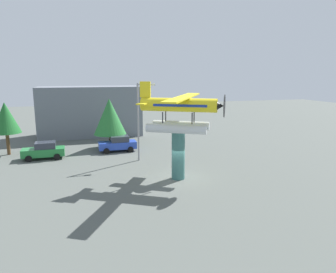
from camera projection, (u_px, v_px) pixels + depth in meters
ground_plane at (178, 178)px, 26.43m from camera, size 140.00×140.00×0.00m
display_pedestal at (178, 155)px, 26.04m from camera, size 1.10×1.10×4.06m
floatplane_monument at (180, 111)px, 25.29m from camera, size 7.05×9.54×4.00m
car_near_green at (44, 150)px, 32.49m from camera, size 4.20×2.02×1.76m
car_mid_blue at (118, 144)px, 35.72m from camera, size 4.20×2.02×1.76m
streetlight_primary at (140, 116)px, 31.25m from camera, size 1.84×0.28×7.79m
storefront_building at (90, 111)px, 44.78m from camera, size 14.06×5.85×6.97m
tree_west at (5, 118)px, 33.59m from camera, size 3.01×3.01×5.74m
tree_east at (110, 117)px, 36.66m from camera, size 3.79×3.79×5.90m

